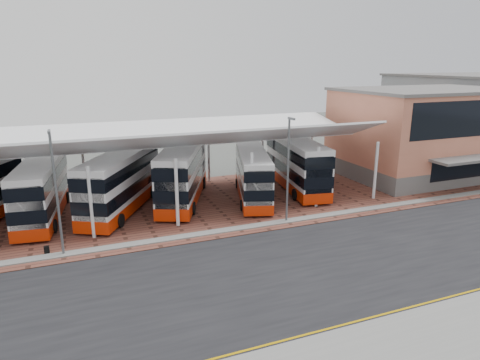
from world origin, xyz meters
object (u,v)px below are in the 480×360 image
Objects in this scene: terminal at (427,132)px; bus_1 at (42,191)px; bus_2 at (121,183)px; bus_5 at (296,164)px; bus_4 at (253,175)px; bus_3 at (183,174)px.

terminal is 38.42m from bus_1.
bus_2 reaches higher than bus_1.
bus_1 is at bearing -170.33° from bus_5.
bus_5 is at bearing 30.52° from bus_2.
bus_5 is at bearing 33.64° from bus_4.
bus_3 is at bearing 36.93° from bus_2.
bus_1 is 22.40m from bus_5.
bus_3 reaches higher than bus_2.
terminal is at bearing 21.69° from bus_4.
bus_3 is 11.09m from bus_5.
bus_4 is at bearing -176.22° from terminal.
bus_3 is at bearing 9.01° from bus_1.
bus_4 is 5.41m from bus_5.
terminal is 1.54× the size of bus_3.
bus_2 reaches higher than bus_4.
bus_1 is 0.93× the size of bus_5.
bus_3 is (-27.03, 0.40, -2.17)m from terminal.
bus_4 is at bearing 6.53° from bus_3.
bus_4 is 0.89× the size of bus_5.
bus_5 is (22.40, -0.07, 0.15)m from bus_1.
bus_2 is 1.07× the size of bus_4.
bus_4 is at bearing -154.43° from bus_5.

